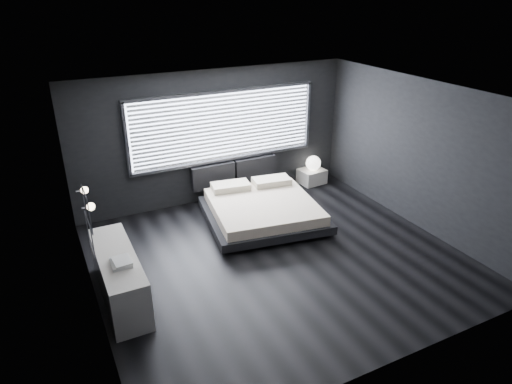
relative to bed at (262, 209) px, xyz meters
name	(u,v)px	position (x,y,z in m)	size (l,w,h in m)	color
room	(280,183)	(-0.38, -1.32, 1.14)	(6.04, 6.00, 2.80)	black
window	(225,127)	(-0.18, 1.38, 1.35)	(4.14, 0.09, 1.52)	white
headboard	(235,172)	(-0.01, 1.32, 0.31)	(1.96, 0.16, 0.52)	black
sconce_near	(91,207)	(-3.26, -1.27, 1.34)	(0.18, 0.11, 0.11)	silver
sconce_far	(84,190)	(-3.26, -0.67, 1.34)	(0.18, 0.11, 0.11)	silver
wall_art_upper	(87,209)	(-3.35, -1.87, 1.59)	(0.01, 0.48, 0.48)	#47474C
wall_art_lower	(90,234)	(-3.35, -1.62, 1.12)	(0.01, 0.48, 0.48)	#47474C
bed	(262,209)	(0.00, 0.00, 0.00)	(2.49, 2.41, 0.57)	black
nightstand	(312,176)	(1.93, 1.18, -0.10)	(0.58, 0.48, 0.34)	silver
orb_lamp	(313,163)	(1.93, 1.15, 0.25)	(0.35, 0.35, 0.35)	white
dresser	(119,276)	(-3.03, -1.24, 0.12)	(0.55, 1.90, 0.76)	silver
book_stack	(121,262)	(-3.00, -1.52, 0.53)	(0.28, 0.36, 0.07)	silver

